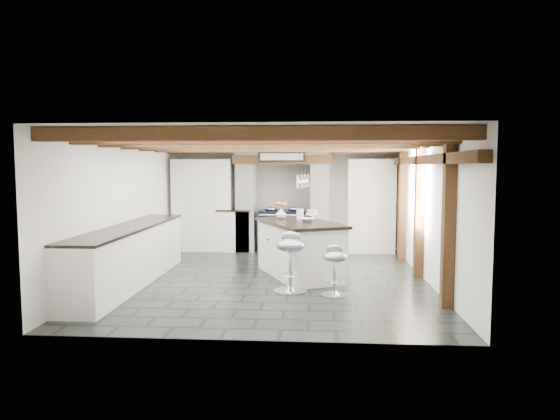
# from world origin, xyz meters

# --- Properties ---
(ground) EXTENTS (6.00, 6.00, 0.00)m
(ground) POSITION_xyz_m (0.00, 0.00, 0.00)
(ground) COLOR black
(ground) RESTS_ON ground
(room_shell) EXTENTS (6.00, 6.03, 6.00)m
(room_shell) POSITION_xyz_m (-0.61, 1.42, 1.07)
(room_shell) COLOR white
(room_shell) RESTS_ON ground
(range_cooker) EXTENTS (1.00, 0.63, 0.99)m
(range_cooker) POSITION_xyz_m (0.00, 2.68, 0.47)
(range_cooker) COLOR black
(range_cooker) RESTS_ON ground
(kitchen_island) EXTENTS (1.66, 2.11, 1.24)m
(kitchen_island) POSITION_xyz_m (0.44, 0.20, 0.47)
(kitchen_island) COLOR white
(kitchen_island) RESTS_ON ground
(bar_stool_near) EXTENTS (0.39, 0.39, 0.73)m
(bar_stool_near) POSITION_xyz_m (0.98, -1.08, 0.45)
(bar_stool_near) COLOR silver
(bar_stool_near) RESTS_ON ground
(bar_stool_far) EXTENTS (0.55, 0.55, 0.90)m
(bar_stool_far) POSITION_xyz_m (0.35, -0.92, 0.56)
(bar_stool_far) COLOR silver
(bar_stool_far) RESTS_ON ground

